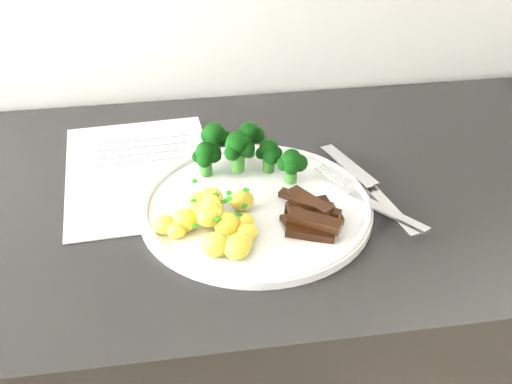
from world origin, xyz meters
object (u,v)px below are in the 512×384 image
beef_strips (311,214)px  knife (378,198)px  potatoes (215,220)px  broccoli (244,148)px  fork (372,201)px  plate (256,206)px  recipe_paper (141,171)px

beef_strips → knife: (0.10, 0.04, -0.01)m
potatoes → broccoli: bearing=67.0°
broccoli → fork: (0.15, -0.11, -0.03)m
plate → broccoli: size_ratio=1.98×
recipe_paper → potatoes: potatoes is taller
knife → fork: bearing=-128.0°
recipe_paper → beef_strips: (0.21, -0.16, 0.02)m
broccoli → knife: broccoli is taller
recipe_paper → broccoli: (0.14, -0.04, 0.05)m
fork → knife: bearing=52.0°
beef_strips → knife: beef_strips is taller
potatoes → knife: 0.22m
plate → fork: fork is taller
plate → broccoli: (-0.00, 0.08, 0.04)m
recipe_paper → fork: 0.33m
fork → recipe_paper: bearing=153.4°
plate → fork: bearing=-10.6°
beef_strips → plate: bearing=143.5°
beef_strips → fork: size_ratio=0.65×
plate → potatoes: (-0.06, -0.04, 0.02)m
potatoes → beef_strips: potatoes is taller
fork → knife: 0.03m
broccoli → recipe_paper: bearing=164.9°
plate → recipe_paper: bearing=140.9°
beef_strips → fork: (0.08, 0.02, -0.00)m
recipe_paper → beef_strips: 0.27m
fork → broccoli: bearing=144.1°
recipe_paper → fork: bearing=-26.6°
broccoli → knife: (0.16, -0.09, -0.04)m
recipe_paper → broccoli: broccoli is taller
potatoes → beef_strips: bearing=-0.6°
broccoli → knife: 0.19m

